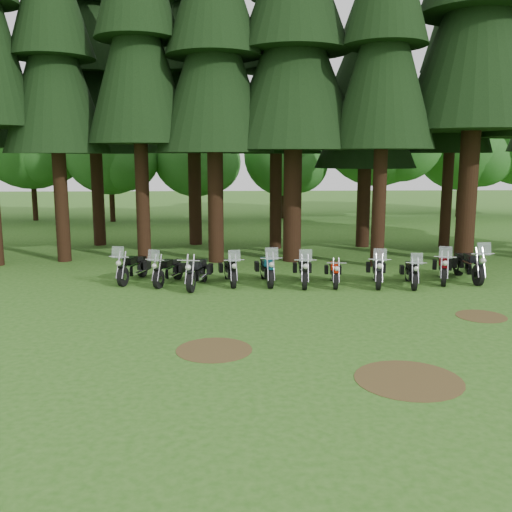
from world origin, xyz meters
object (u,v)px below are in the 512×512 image
at_px(motorcycle_4, 267,270).
at_px(motorcycle_8, 411,273).
at_px(motorcycle_1, 168,271).
at_px(motorcycle_3, 230,271).
at_px(motorcycle_6, 334,273).
at_px(motorcycle_0, 133,268).
at_px(motorcycle_10, 468,266).
at_px(motorcycle_5, 303,271).
at_px(motorcycle_7, 377,271).
at_px(motorcycle_2, 198,273).
at_px(motorcycle_9, 443,268).

bearing_deg(motorcycle_4, motorcycle_8, -11.87).
relative_size(motorcycle_1, motorcycle_3, 0.99).
relative_size(motorcycle_4, motorcycle_6, 1.17).
bearing_deg(motorcycle_0, motorcycle_6, 9.55).
bearing_deg(motorcycle_10, motorcycle_5, -176.20).
bearing_deg(motorcycle_8, motorcycle_0, -177.26).
bearing_deg(motorcycle_7, motorcycle_4, -175.31).
bearing_deg(motorcycle_0, motorcycle_4, 10.17).
height_order(motorcycle_2, motorcycle_6, motorcycle_2).
relative_size(motorcycle_2, motorcycle_4, 1.00).
xyz_separation_m(motorcycle_1, motorcycle_10, (10.87, 0.08, 0.06)).
height_order(motorcycle_1, motorcycle_9, motorcycle_9).
xyz_separation_m(motorcycle_0, motorcycle_5, (6.09, -0.79, -0.01)).
xyz_separation_m(motorcycle_3, motorcycle_5, (2.58, -0.28, 0.02)).
bearing_deg(motorcycle_7, motorcycle_9, 19.37).
relative_size(motorcycle_9, motorcycle_10, 0.91).
relative_size(motorcycle_3, motorcycle_7, 0.94).
bearing_deg(motorcycle_1, motorcycle_0, -178.29).
height_order(motorcycle_8, motorcycle_10, motorcycle_10).
xyz_separation_m(motorcycle_4, motorcycle_5, (1.27, -0.27, -0.01)).
relative_size(motorcycle_4, motorcycle_10, 0.94).
height_order(motorcycle_1, motorcycle_7, motorcycle_7).
bearing_deg(motorcycle_3, motorcycle_7, -12.68).
height_order(motorcycle_6, motorcycle_10, motorcycle_10).
xyz_separation_m(motorcycle_4, motorcycle_7, (3.87, -0.40, -0.00)).
bearing_deg(motorcycle_5, motorcycle_3, 177.43).
bearing_deg(motorcycle_8, motorcycle_3, -176.33).
bearing_deg(motorcycle_10, motorcycle_4, -178.97).
height_order(motorcycle_5, motorcycle_10, motorcycle_10).
relative_size(motorcycle_2, motorcycle_3, 1.06).
bearing_deg(motorcycle_0, motorcycle_10, 14.55).
bearing_deg(motorcycle_5, motorcycle_0, 176.26).
bearing_deg(motorcycle_3, motorcycle_0, 163.64).
bearing_deg(motorcycle_4, motorcycle_7, -10.82).
distance_m(motorcycle_0, motorcycle_1, 1.40).
bearing_deg(motorcycle_2, motorcycle_6, 13.33).
relative_size(motorcycle_7, motorcycle_10, 0.94).
bearing_deg(motorcycle_8, motorcycle_10, 27.21).
bearing_deg(motorcycle_5, motorcycle_9, 6.51).
distance_m(motorcycle_7, motorcycle_8, 1.18).
distance_m(motorcycle_6, motorcycle_8, 2.68).
xyz_separation_m(motorcycle_3, motorcycle_7, (5.17, -0.41, 0.03)).
xyz_separation_m(motorcycle_2, motorcycle_10, (9.81, 0.59, 0.04)).
bearing_deg(motorcycle_3, motorcycle_5, -14.35).
distance_m(motorcycle_0, motorcycle_2, 2.57).
height_order(motorcycle_0, motorcycle_7, motorcycle_7).
bearing_deg(motorcycle_9, motorcycle_4, -162.14).
bearing_deg(motorcycle_3, motorcycle_8, -13.77).
height_order(motorcycle_3, motorcycle_9, motorcycle_9).
height_order(motorcycle_4, motorcycle_5, motorcycle_4).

